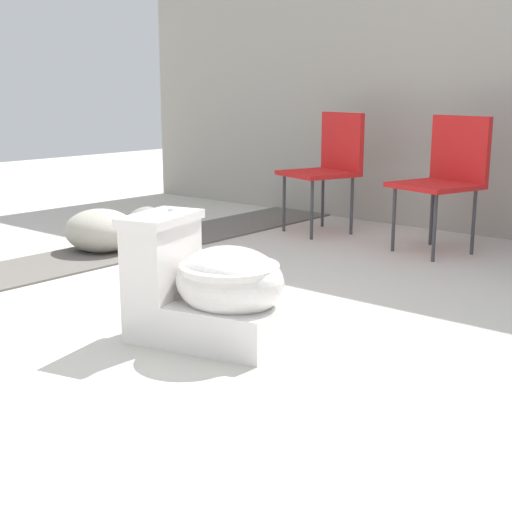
{
  "coord_description": "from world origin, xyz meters",
  "views": [
    {
      "loc": [
        2.16,
        -1.89,
        0.99
      ],
      "look_at": [
        0.26,
        0.37,
        0.3
      ],
      "focal_mm": 50.0,
      "sensor_mm": 36.0,
      "label": 1
    }
  ],
  "objects_px": {
    "toilet": "(208,289)",
    "boulder_far": "(151,227)",
    "folding_chair_left": "(330,160)",
    "boulder_near": "(100,231)",
    "folding_chair_middle": "(447,169)"
  },
  "relations": [
    {
      "from": "toilet",
      "to": "folding_chair_left",
      "type": "bearing_deg",
      "value": 98.27
    },
    {
      "from": "folding_chair_left",
      "to": "boulder_near",
      "type": "relative_size",
      "value": 1.74
    },
    {
      "from": "folding_chair_middle",
      "to": "boulder_far",
      "type": "bearing_deg",
      "value": -37.33
    },
    {
      "from": "toilet",
      "to": "boulder_near",
      "type": "distance_m",
      "value": 1.82
    },
    {
      "from": "boulder_near",
      "to": "boulder_far",
      "type": "height_order",
      "value": "boulder_near"
    },
    {
      "from": "toilet",
      "to": "boulder_far",
      "type": "height_order",
      "value": "toilet"
    },
    {
      "from": "folding_chair_middle",
      "to": "boulder_near",
      "type": "bearing_deg",
      "value": -32.86
    },
    {
      "from": "toilet",
      "to": "boulder_far",
      "type": "distance_m",
      "value": 1.85
    },
    {
      "from": "boulder_far",
      "to": "boulder_near",
      "type": "bearing_deg",
      "value": -113.29
    },
    {
      "from": "folding_chair_left",
      "to": "folding_chair_middle",
      "type": "height_order",
      "value": "same"
    },
    {
      "from": "toilet",
      "to": "folding_chair_middle",
      "type": "distance_m",
      "value": 2.17
    },
    {
      "from": "toilet",
      "to": "folding_chair_left",
      "type": "height_order",
      "value": "folding_chair_left"
    },
    {
      "from": "boulder_near",
      "to": "boulder_far",
      "type": "relative_size",
      "value": 1.3
    },
    {
      "from": "folding_chair_left",
      "to": "boulder_far",
      "type": "distance_m",
      "value": 1.35
    },
    {
      "from": "folding_chair_left",
      "to": "folding_chair_middle",
      "type": "xyz_separation_m",
      "value": [
        0.91,
        -0.06,
        0.0
      ]
    }
  ]
}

